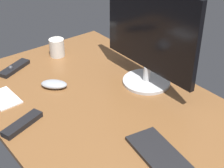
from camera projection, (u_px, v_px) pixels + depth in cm
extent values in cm
cube|color=brown|center=(111.00, 111.00, 139.17)|extent=(140.00, 84.00, 2.00)
cylinder|color=silver|center=(146.00, 81.00, 155.81)|extent=(21.51, 21.51, 1.37)
cylinder|color=silver|center=(147.00, 74.00, 153.68)|extent=(3.14, 3.14, 6.76)
cube|color=black|center=(150.00, 28.00, 142.36)|extent=(51.48, 2.84, 36.56)
cube|color=black|center=(170.00, 166.00, 110.85)|extent=(38.53, 18.08, 1.41)
ellipsoid|color=#999EA5|center=(54.00, 84.00, 151.96)|extent=(13.06, 12.82, 3.17)
cube|color=black|center=(14.00, 68.00, 165.91)|extent=(11.94, 17.90, 1.94)
sphere|color=#3F3F44|center=(11.00, 68.00, 163.34)|extent=(2.10, 2.10, 2.10)
cube|color=black|center=(22.00, 124.00, 128.73)|extent=(9.92, 17.95, 2.17)
cylinder|color=silver|center=(57.00, 48.00, 176.98)|extent=(7.67, 7.67, 9.20)
cube|color=white|center=(4.00, 98.00, 144.75)|extent=(16.21, 10.33, 0.62)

